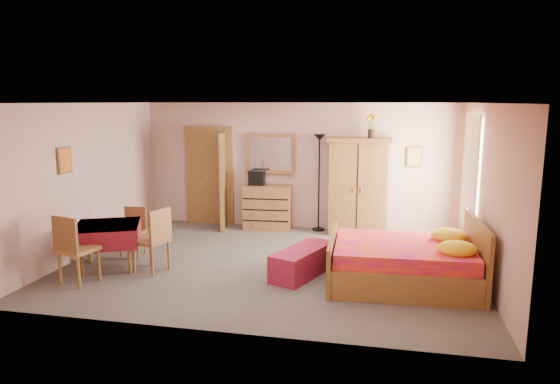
% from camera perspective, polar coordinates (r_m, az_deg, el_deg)
% --- Properties ---
extents(floor, '(6.50, 6.50, 0.00)m').
position_cam_1_polar(floor, '(8.25, -1.12, -8.22)').
color(floor, '#69635C').
rests_on(floor, ground).
extents(ceiling, '(6.50, 6.50, 0.00)m').
position_cam_1_polar(ceiling, '(7.82, -1.19, 10.14)').
color(ceiling, brown).
rests_on(ceiling, wall_back).
extents(wall_back, '(6.50, 0.10, 2.60)m').
position_cam_1_polar(wall_back, '(10.36, 1.96, 2.97)').
color(wall_back, '#CA9D92').
rests_on(wall_back, floor).
extents(wall_front, '(6.50, 0.10, 2.60)m').
position_cam_1_polar(wall_front, '(5.58, -6.93, -3.50)').
color(wall_front, '#CA9D92').
rests_on(wall_front, floor).
extents(wall_left, '(0.10, 5.00, 2.60)m').
position_cam_1_polar(wall_left, '(9.22, -21.25, 1.36)').
color(wall_left, '#CA9D92').
rests_on(wall_left, floor).
extents(wall_right, '(0.10, 5.00, 2.60)m').
position_cam_1_polar(wall_right, '(7.88, 22.54, -0.15)').
color(wall_right, '#CA9D92').
rests_on(wall_right, floor).
extents(doorway, '(1.06, 0.12, 2.15)m').
position_cam_1_polar(doorway, '(10.86, -8.01, 1.75)').
color(doorway, '#9E6B35').
rests_on(doorway, floor).
extents(window, '(0.08, 1.40, 1.95)m').
position_cam_1_polar(window, '(9.02, 20.99, 2.15)').
color(window, white).
rests_on(window, wall_right).
extents(picture_left, '(0.04, 0.32, 0.42)m').
position_cam_1_polar(picture_left, '(8.66, -23.40, 3.34)').
color(picture_left, orange).
rests_on(picture_left, wall_left).
extents(picture_back, '(0.30, 0.04, 0.40)m').
position_cam_1_polar(picture_back, '(10.17, 15.13, 3.90)').
color(picture_back, '#D8BF59').
rests_on(picture_back, wall_back).
extents(chest_of_drawers, '(1.00, 0.55, 0.91)m').
position_cam_1_polar(chest_of_drawers, '(10.36, -1.43, -1.76)').
color(chest_of_drawers, '#986033').
rests_on(chest_of_drawers, floor).
extents(wall_mirror, '(1.05, 0.06, 0.83)m').
position_cam_1_polar(wall_mirror, '(10.39, -1.19, 4.39)').
color(wall_mirror, silver).
rests_on(wall_mirror, wall_back).
extents(stereo, '(0.33, 0.25, 0.30)m').
position_cam_1_polar(stereo, '(10.33, -2.67, 1.62)').
color(stereo, black).
rests_on(stereo, chest_of_drawers).
extents(floor_lamp, '(0.33, 0.33, 1.98)m').
position_cam_1_polar(floor_lamp, '(10.17, 4.47, 1.05)').
color(floor_lamp, black).
rests_on(floor_lamp, floor).
extents(wardrobe, '(1.25, 0.68, 1.93)m').
position_cam_1_polar(wardrobe, '(9.97, 8.98, 0.61)').
color(wardrobe, '#9C6A35').
rests_on(wardrobe, floor).
extents(sunflower_vase, '(0.19, 0.19, 0.47)m').
position_cam_1_polar(sunflower_vase, '(9.86, 10.41, 7.45)').
color(sunflower_vase, yellow).
rests_on(sunflower_vase, wardrobe).
extents(bed, '(2.19, 1.76, 0.99)m').
position_cam_1_polar(bed, '(7.48, 13.84, -6.54)').
color(bed, '#C41366').
rests_on(bed, floor).
extents(bench, '(0.89, 1.35, 0.42)m').
position_cam_1_polar(bench, '(7.71, 2.63, -7.94)').
color(bench, maroon).
rests_on(bench, floor).
extents(dining_table, '(1.27, 1.27, 0.71)m').
position_cam_1_polar(dining_table, '(8.44, -19.01, -5.86)').
color(dining_table, maroon).
rests_on(dining_table, floor).
extents(chair_south, '(0.57, 0.57, 1.02)m').
position_cam_1_polar(chair_south, '(7.88, -22.05, -6.01)').
color(chair_south, '#9E6E35').
rests_on(chair_south, floor).
extents(chair_north, '(0.41, 0.41, 0.83)m').
position_cam_1_polar(chair_north, '(8.93, -16.54, -4.44)').
color(chair_north, '#9A6534').
rests_on(chair_north, floor).
extents(chair_west, '(0.40, 0.40, 0.82)m').
position_cam_1_polar(chair_west, '(8.82, -22.58, -5.03)').
color(chair_west, '#AB713A').
rests_on(chair_west, floor).
extents(chair_east, '(0.57, 0.57, 1.01)m').
position_cam_1_polar(chair_east, '(8.03, -14.55, -5.31)').
color(chair_east, '#9E6735').
rests_on(chair_east, floor).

